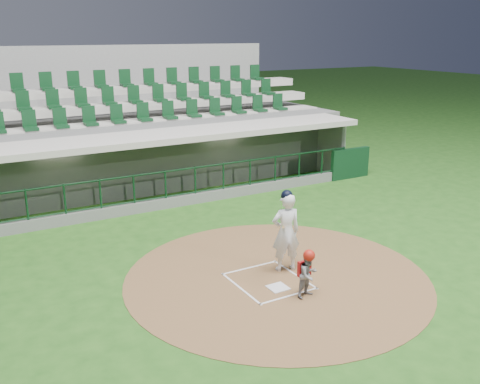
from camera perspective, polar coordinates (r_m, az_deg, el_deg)
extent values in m
plane|color=#1F4C15|center=(12.89, 2.32, -9.02)|extent=(120.00, 120.00, 0.00)
cylinder|color=brown|center=(12.88, 3.94, -9.03)|extent=(7.20, 7.20, 0.01)
cube|color=silver|center=(12.35, 4.06, -10.13)|extent=(0.43, 0.43, 0.02)
cube|color=white|center=(12.30, 0.06, -10.23)|extent=(0.05, 1.80, 0.01)
cube|color=silver|center=(13.04, 5.86, -8.70)|extent=(0.05, 1.80, 0.01)
cube|color=white|center=(13.31, 1.05, -8.07)|extent=(1.55, 0.05, 0.01)
cube|color=white|center=(12.03, 5.27, -10.98)|extent=(1.55, 0.05, 0.01)
cube|color=slate|center=(19.39, -9.51, -2.00)|extent=(15.00, 3.00, 0.10)
cube|color=slate|center=(20.47, -11.28, 2.97)|extent=(15.00, 0.20, 2.70)
cube|color=beige|center=(20.30, -11.21, 3.59)|extent=(13.50, 0.04, 0.90)
cube|color=gray|center=(22.59, 8.45, 4.39)|extent=(0.20, 3.00, 2.70)
cube|color=#B0AA9F|center=(18.46, -9.66, 6.19)|extent=(15.40, 3.50, 0.20)
cube|color=slate|center=(17.80, -7.87, -1.27)|extent=(15.00, 0.15, 0.40)
cube|color=black|center=(17.38, -8.07, 3.68)|extent=(15.00, 0.01, 0.95)
cube|color=brown|center=(20.26, -10.60, -0.43)|extent=(12.75, 0.40, 0.45)
cube|color=white|center=(17.94, -18.96, 4.80)|extent=(1.30, 0.35, 0.04)
cube|color=white|center=(19.91, -1.74, 6.79)|extent=(1.30, 0.35, 0.04)
cube|color=black|center=(21.63, 11.65, 3.01)|extent=(1.80, 0.18, 1.20)
imported|color=maroon|center=(18.83, -23.54, -0.71)|extent=(1.20, 0.72, 1.82)
imported|color=maroon|center=(19.37, -18.50, 0.07)|extent=(1.06, 0.75, 1.67)
imported|color=#A91216|center=(19.83, -9.18, 1.29)|extent=(1.00, 0.79, 1.79)
imported|color=#A61116|center=(22.18, 3.88, 2.97)|extent=(1.64, 0.85, 1.69)
cube|color=slate|center=(21.94, -12.72, 4.60)|extent=(17.00, 6.50, 2.50)
cube|color=#AEAA9D|center=(20.32, -11.65, 7.03)|extent=(16.60, 0.95, 0.30)
cube|color=#ABA79A|center=(21.14, -12.56, 8.85)|extent=(16.60, 0.95, 0.30)
cube|color=#ADA79D|center=(21.98, -13.42, 10.53)|extent=(16.60, 0.95, 0.30)
cube|color=gray|center=(24.90, -15.27, 9.04)|extent=(17.00, 0.25, 5.05)
imported|color=white|center=(12.88, 4.91, -4.30)|extent=(0.79, 0.60, 1.95)
sphere|color=black|center=(12.59, 5.02, -0.40)|extent=(0.28, 0.28, 0.28)
cylinder|color=tan|center=(12.47, 4.65, -3.73)|extent=(0.58, 0.79, 0.39)
imported|color=gray|center=(11.85, 7.29, -8.76)|extent=(0.56, 0.48, 1.02)
sphere|color=#AA1D12|center=(11.66, 7.38, -6.73)|extent=(0.26, 0.26, 0.26)
cube|color=#A21112|center=(11.92, 6.88, -8.07)|extent=(0.32, 0.10, 0.35)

